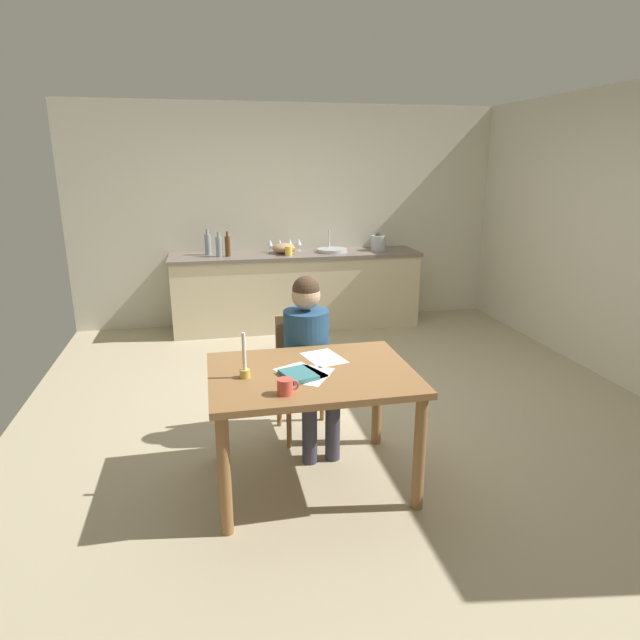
# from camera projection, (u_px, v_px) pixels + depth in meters

# --- Properties ---
(ground_plane) EXTENTS (5.20, 5.20, 0.04)m
(ground_plane) POSITION_uv_depth(u_px,v_px,m) (341.00, 404.00, 4.57)
(ground_plane) COLOR tan
(wall_back) EXTENTS (5.20, 0.12, 2.60)m
(wall_back) POSITION_uv_depth(u_px,v_px,m) (291.00, 216.00, 6.64)
(wall_back) COLOR beige
(wall_back) RESTS_ON ground
(wall_right) EXTENTS (0.12, 5.20, 2.60)m
(wall_right) POSITION_uv_depth(u_px,v_px,m) (633.00, 239.00, 4.71)
(wall_right) COLOR beige
(wall_right) RESTS_ON ground
(kitchen_counter) EXTENTS (2.94, 0.64, 0.90)m
(kitchen_counter) POSITION_uv_depth(u_px,v_px,m) (297.00, 290.00, 6.54)
(kitchen_counter) COLOR beige
(kitchen_counter) RESTS_ON ground
(dining_table) EXTENTS (1.21, 0.90, 0.75)m
(dining_table) POSITION_uv_depth(u_px,v_px,m) (312.00, 388.00, 3.26)
(dining_table) COLOR olive
(dining_table) RESTS_ON ground
(chair_at_table) EXTENTS (0.43, 0.43, 0.87)m
(chair_at_table) POSITION_uv_depth(u_px,v_px,m) (304.00, 369.00, 3.97)
(chair_at_table) COLOR olive
(chair_at_table) RESTS_ON ground
(person_seated) EXTENTS (0.34, 0.61, 1.19)m
(person_seated) POSITION_uv_depth(u_px,v_px,m) (309.00, 351.00, 3.78)
(person_seated) COLOR navy
(person_seated) RESTS_ON ground
(coffee_mug) EXTENTS (0.12, 0.09, 0.09)m
(coffee_mug) POSITION_uv_depth(u_px,v_px,m) (286.00, 387.00, 2.90)
(coffee_mug) COLOR #D84C3F
(coffee_mug) RESTS_ON dining_table
(candlestick) EXTENTS (0.06, 0.06, 0.27)m
(candlestick) POSITION_uv_depth(u_px,v_px,m) (245.00, 365.00, 3.11)
(candlestick) COLOR gold
(candlestick) RESTS_ON dining_table
(book_magazine) EXTENTS (0.23, 0.26, 0.03)m
(book_magazine) POSITION_uv_depth(u_px,v_px,m) (298.00, 375.00, 3.14)
(book_magazine) COLOR teal
(book_magazine) RESTS_ON dining_table
(paper_letter) EXTENTS (0.28, 0.34, 0.00)m
(paper_letter) POSITION_uv_depth(u_px,v_px,m) (324.00, 358.00, 3.45)
(paper_letter) COLOR white
(paper_letter) RESTS_ON dining_table
(paper_bill) EXTENTS (0.34, 0.36, 0.00)m
(paper_bill) POSITION_uv_depth(u_px,v_px,m) (310.00, 375.00, 3.17)
(paper_bill) COLOR white
(paper_bill) RESTS_ON dining_table
(paper_envelope) EXTENTS (0.32, 0.36, 0.00)m
(paper_envelope) POSITION_uv_depth(u_px,v_px,m) (301.00, 373.00, 3.20)
(paper_envelope) COLOR white
(paper_envelope) RESTS_ON dining_table
(sink_unit) EXTENTS (0.36, 0.36, 0.24)m
(sink_unit) POSITION_uv_depth(u_px,v_px,m) (332.00, 250.00, 6.49)
(sink_unit) COLOR #B2B7BC
(sink_unit) RESTS_ON kitchen_counter
(bottle_oil) EXTENTS (0.07, 0.07, 0.30)m
(bottle_oil) POSITION_uv_depth(u_px,v_px,m) (208.00, 244.00, 6.26)
(bottle_oil) COLOR #8C999E
(bottle_oil) RESTS_ON kitchen_counter
(bottle_vinegar) EXTENTS (0.07, 0.07, 0.28)m
(bottle_vinegar) POSITION_uv_depth(u_px,v_px,m) (219.00, 246.00, 6.15)
(bottle_vinegar) COLOR #8C999E
(bottle_vinegar) RESTS_ON kitchen_counter
(bottle_wine_red) EXTENTS (0.06, 0.06, 0.28)m
(bottle_wine_red) POSITION_uv_depth(u_px,v_px,m) (228.00, 246.00, 6.16)
(bottle_wine_red) COLOR #593319
(bottle_wine_red) RESTS_ON kitchen_counter
(mixing_bowl) EXTENTS (0.27, 0.27, 0.12)m
(mixing_bowl) POSITION_uv_depth(u_px,v_px,m) (284.00, 248.00, 6.39)
(mixing_bowl) COLOR tan
(mixing_bowl) RESTS_ON kitchen_counter
(stovetop_kettle) EXTENTS (0.18, 0.18, 0.22)m
(stovetop_kettle) POSITION_uv_depth(u_px,v_px,m) (379.00, 242.00, 6.58)
(stovetop_kettle) COLOR #B7BABF
(stovetop_kettle) RESTS_ON kitchen_counter
(wine_glass_near_sink) EXTENTS (0.07, 0.07, 0.15)m
(wine_glass_near_sink) POSITION_uv_depth(u_px,v_px,m) (299.00, 242.00, 6.53)
(wine_glass_near_sink) COLOR silver
(wine_glass_near_sink) RESTS_ON kitchen_counter
(wine_glass_by_kettle) EXTENTS (0.07, 0.07, 0.15)m
(wine_glass_by_kettle) POSITION_uv_depth(u_px,v_px,m) (290.00, 242.00, 6.51)
(wine_glass_by_kettle) COLOR silver
(wine_glass_by_kettle) RESTS_ON kitchen_counter
(wine_glass_back_left) EXTENTS (0.07, 0.07, 0.15)m
(wine_glass_back_left) POSITION_uv_depth(u_px,v_px,m) (280.00, 243.00, 6.49)
(wine_glass_back_left) COLOR silver
(wine_glass_back_left) RESTS_ON kitchen_counter
(wine_glass_back_right) EXTENTS (0.07, 0.07, 0.15)m
(wine_glass_back_right) POSITION_uv_depth(u_px,v_px,m) (270.00, 243.00, 6.46)
(wine_glass_back_right) COLOR silver
(wine_glass_back_right) RESTS_ON kitchen_counter
(teacup_on_counter) EXTENTS (0.12, 0.08, 0.11)m
(teacup_on_counter) POSITION_uv_depth(u_px,v_px,m) (289.00, 251.00, 6.23)
(teacup_on_counter) COLOR #F2CC4C
(teacup_on_counter) RESTS_ON kitchen_counter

